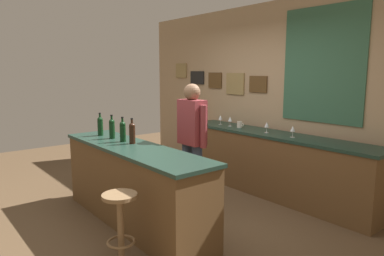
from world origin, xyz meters
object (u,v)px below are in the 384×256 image
(bartender, at_px, (192,138))
(coffee_mug, at_px, (240,125))
(wine_bottle_d, at_px, (132,132))
(wine_glass_d, at_px, (293,129))
(wine_glass_b, at_px, (230,119))
(wine_glass_c, at_px, (267,125))
(wine_glass_a, at_px, (220,118))
(wine_bottle_a, at_px, (100,125))
(bar_stool, at_px, (120,217))
(wine_bottle_c, at_px, (123,131))
(wine_bottle_b, at_px, (112,128))

(bartender, bearing_deg, coffee_mug, 105.90)
(wine_bottle_d, bearing_deg, wine_glass_d, 64.88)
(wine_glass_b, xyz_separation_m, wine_glass_d, (1.20, -0.03, 0.00))
(wine_bottle_d, relative_size, wine_glass_c, 1.97)
(wine_bottle_d, height_order, wine_glass_d, wine_bottle_d)
(wine_glass_a, bearing_deg, wine_bottle_a, -95.63)
(wine_bottle_d, distance_m, wine_glass_b, 1.96)
(wine_bottle_a, xyz_separation_m, wine_glass_d, (1.63, 1.97, -0.05))
(wine_glass_b, relative_size, wine_glass_d, 1.00)
(bar_stool, xyz_separation_m, wine_glass_b, (-1.17, 2.57, 0.55))
(bar_stool, bearing_deg, wine_bottle_c, 149.98)
(wine_bottle_a, height_order, wine_glass_c, wine_bottle_a)
(wine_glass_a, height_order, wine_glass_b, same)
(bar_stool, xyz_separation_m, wine_bottle_c, (-1.05, 0.60, 0.60))
(wine_bottle_a, xyz_separation_m, wine_bottle_c, (0.56, 0.03, 0.00))
(bar_stool, xyz_separation_m, wine_glass_a, (-1.41, 2.59, 0.55))
(bar_stool, height_order, wine_glass_c, wine_glass_c)
(wine_bottle_b, distance_m, wine_glass_c, 2.16)
(wine_glass_d, distance_m, coffee_mug, 1.01)
(wine_glass_b, bearing_deg, wine_glass_c, -1.31)
(wine_bottle_c, xyz_separation_m, wine_glass_a, (-0.36, 1.98, -0.05))
(wine_glass_a, distance_m, wine_glass_d, 1.44)
(wine_glass_c, height_order, coffee_mug, wine_glass_c)
(bartender, bearing_deg, wine_bottle_a, -141.78)
(wine_glass_c, bearing_deg, wine_bottle_b, -114.55)
(bartender, distance_m, wine_bottle_b, 1.03)
(wine_bottle_d, xyz_separation_m, coffee_mug, (-0.11, 1.96, -0.11))
(bar_stool, xyz_separation_m, wine_glass_d, (0.03, 2.54, 0.55))
(wine_glass_d, bearing_deg, bartender, -118.52)
(bar_stool, relative_size, wine_bottle_d, 2.22)
(wine_glass_d, bearing_deg, bar_stool, -90.61)
(bartender, bearing_deg, wine_glass_c, 80.47)
(wine_glass_b, distance_m, wine_glass_c, 0.75)
(bar_stool, relative_size, wine_bottle_a, 2.22)
(bartender, height_order, wine_bottle_b, bartender)
(wine_bottle_c, height_order, wine_glass_a, wine_bottle_c)
(coffee_mug, bearing_deg, wine_bottle_d, -86.77)
(bartender, height_order, coffee_mug, bartender)
(wine_glass_a, bearing_deg, wine_bottle_d, -74.55)
(wine_bottle_d, bearing_deg, bartender, 71.02)
(wine_bottle_a, distance_m, wine_bottle_c, 0.56)
(bar_stool, relative_size, coffee_mug, 5.44)
(bartender, distance_m, wine_glass_d, 1.36)
(wine_bottle_a, relative_size, wine_glass_d, 1.97)
(bartender, bearing_deg, wine_bottle_d, -108.98)
(wine_bottle_a, bearing_deg, coffee_mug, 72.75)
(wine_bottle_c, height_order, wine_glass_c, wine_bottle_c)
(wine_glass_b, relative_size, coffee_mug, 1.24)
(wine_glass_d, height_order, coffee_mug, wine_glass_d)
(coffee_mug, bearing_deg, wine_glass_c, -3.91)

